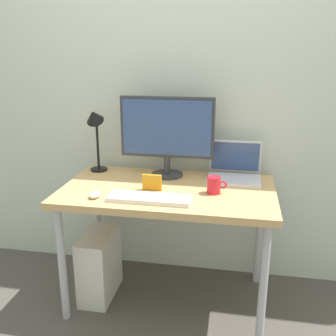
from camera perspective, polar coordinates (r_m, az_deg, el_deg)
ground_plane at (r=2.61m, az=0.00°, el=-18.33°), size 6.00×6.00×0.00m
back_wall at (r=2.55m, az=1.73°, el=12.21°), size 4.40×0.04×2.60m
desk at (r=2.29m, az=0.00°, el=-4.55°), size 1.22×0.71×0.74m
monitor at (r=2.41m, az=-0.15°, el=5.30°), size 0.58×0.20×0.50m
laptop at (r=2.44m, az=9.62°, el=-0.26°), size 0.32×0.26×0.23m
desk_lamp at (r=2.53m, az=-10.58°, el=6.05°), size 0.11×0.16×0.43m
keyboard at (r=2.08m, az=-2.73°, el=-4.44°), size 0.44×0.14×0.02m
mouse at (r=2.16m, az=-10.59°, el=-3.81°), size 0.06×0.09×0.03m
coffee_mug at (r=2.18m, az=6.72°, el=-2.48°), size 0.11×0.08×0.10m
photo_frame at (r=2.22m, az=-2.33°, el=-2.06°), size 0.11×0.02×0.09m
computer_tower at (r=2.57m, az=-9.92°, el=-13.69°), size 0.18×0.36×0.42m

